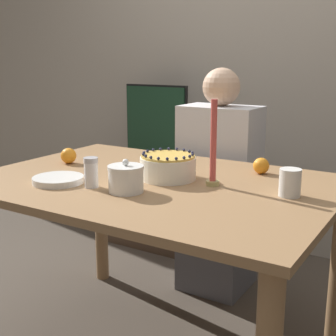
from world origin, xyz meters
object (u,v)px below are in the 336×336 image
candle (213,150)px  sugar_shaker (91,172)px  sugar_bowl (126,179)px  tv_monitor (156,122)px  cake (168,167)px  person_man_blue_shirt (219,197)px

candle → sugar_shaker: bearing=-145.0°
sugar_bowl → tv_monitor: bearing=118.9°
cake → sugar_shaker: (-0.18, -0.25, 0.01)m
cake → sugar_bowl: 0.24m
sugar_shaker → candle: bearing=35.0°
sugar_shaker → candle: candle is taller
candle → cake: bearing=-178.3°
candle → tv_monitor: bearing=131.7°
candle → tv_monitor: size_ratio=0.64×
sugar_shaker → tv_monitor: (-0.57, 1.32, -0.01)m
sugar_bowl → candle: 0.34m
sugar_shaker → candle: size_ratio=0.35×
cake → candle: bearing=1.7°
candle → person_man_blue_shirt: 0.80m
sugar_bowl → sugar_shaker: size_ratio=1.15×
candle → sugar_bowl: bearing=-132.9°
sugar_shaker → person_man_blue_shirt: 0.95m
cake → tv_monitor: bearing=125.2°
cake → person_man_blue_shirt: bearing=97.2°
sugar_bowl → tv_monitor: size_ratio=0.26×
cake → tv_monitor: tv_monitor is taller
candle → person_man_blue_shirt: person_man_blue_shirt is taller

